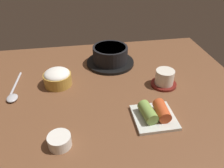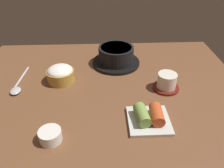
{
  "view_description": "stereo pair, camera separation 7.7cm",
  "coord_description": "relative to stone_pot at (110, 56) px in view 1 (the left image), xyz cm",
  "views": [
    {
      "loc": [
        -8.52,
        -64.52,
        48.39
      ],
      "look_at": [
        2.0,
        -2.0,
        5.0
      ],
      "focal_mm": 36.02,
      "sensor_mm": 36.0,
      "label": 1
    },
    {
      "loc": [
        -0.89,
        -65.33,
        48.39
      ],
      "look_at": [
        2.0,
        -2.0,
        5.0
      ],
      "focal_mm": 36.02,
      "sensor_mm": 36.0,
      "label": 2
    }
  ],
  "objects": [
    {
      "name": "side_bowl_near",
      "position": [
        -19.87,
        -41.03,
        -1.84
      ],
      "size": [
        6.08,
        6.08,
        3.32
      ],
      "color": "white",
      "rests_on": "dining_table"
    },
    {
      "name": "stone_pot",
      "position": [
        0.0,
        0.0,
        0.0
      ],
      "size": [
        19.69,
        19.69,
        7.6
      ],
      "color": "black",
      "rests_on": "dining_table"
    },
    {
      "name": "spoon",
      "position": [
        -36.1,
        -16.17,
        -3.01
      ],
      "size": [
        3.6,
        18.81,
        1.35
      ],
      "color": "#B7B7BC",
      "rests_on": "dining_table"
    },
    {
      "name": "tea_cup_with_saucer",
      "position": [
        16.51,
        -18.99,
        -0.76
      ],
      "size": [
        9.18,
        9.18,
        6.04
      ],
      "color": "maroon",
      "rests_on": "dining_table"
    },
    {
      "name": "rice_bowl",
      "position": [
        -21.15,
        -12.27,
        -0.53
      ],
      "size": [
        9.9,
        9.9,
        6.15
      ],
      "color": "#B78C38",
      "rests_on": "dining_table"
    },
    {
      "name": "dining_table",
      "position": [
        -4.57,
        -17.59,
        -4.62
      ],
      "size": [
        100.0,
        76.0,
        2.0
      ],
      "primitive_type": "cube",
      "color": "brown",
      "rests_on": "ground"
    },
    {
      "name": "kimchi_plate",
      "position": [
        7.46,
        -35.39,
        -1.79
      ],
      "size": [
        12.15,
        12.15,
        4.66
      ],
      "color": "silver",
      "rests_on": "dining_table"
    }
  ]
}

